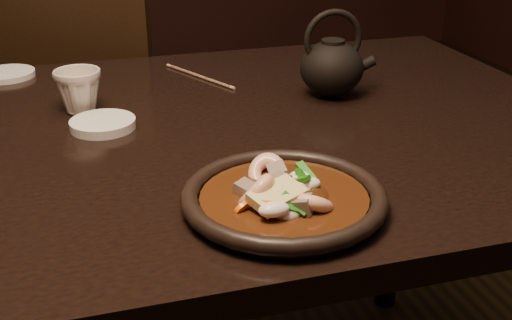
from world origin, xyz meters
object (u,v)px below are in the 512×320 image
object	(u,v)px
table	(125,178)
chair	(90,116)
plate	(284,198)
teapot	(332,65)
tea_cup	(79,89)

from	to	relation	value
table	chair	distance (m)	0.72
chair	plate	distance (m)	1.05
chair	teapot	size ratio (longest dim) A/B	6.13
chair	tea_cup	size ratio (longest dim) A/B	11.99
tea_cup	teapot	size ratio (longest dim) A/B	0.51
table	chair	xyz separation A→B (m)	(-0.03, 0.71, -0.14)
plate	teapot	world-z (taller)	teapot
plate	tea_cup	bearing A→B (deg)	118.06
chair	teapot	distance (m)	0.81
tea_cup	teapot	world-z (taller)	teapot
plate	tea_cup	xyz separation A→B (m)	(-0.23, 0.43, 0.03)
table	tea_cup	xyz separation A→B (m)	(-0.06, 0.13, 0.12)
table	chair	bearing A→B (deg)	92.64
chair	tea_cup	distance (m)	0.63
table	plate	bearing A→B (deg)	-59.97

